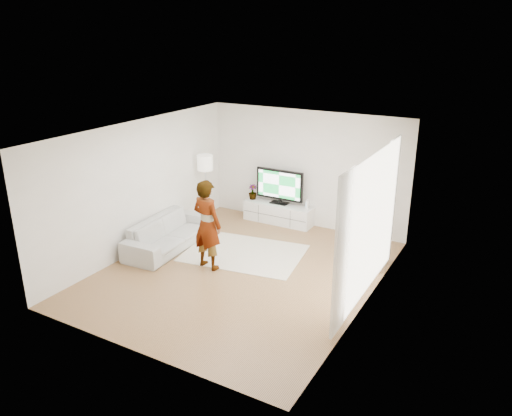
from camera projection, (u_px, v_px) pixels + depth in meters
The scene contains 17 objects.
floor at pixel (242, 272), 9.90m from camera, with size 6.00×6.00×0.00m, color #AE804E.
ceiling at pixel (240, 132), 8.95m from camera, with size 6.00×6.00×0.00m, color white.
wall_left at pixel (140, 186), 10.58m from camera, with size 0.02×6.00×2.80m, color white.
wall_right at pixel (370, 230), 8.26m from camera, with size 0.02×6.00×2.80m, color white.
wall_back at pixel (306, 169), 11.88m from camera, with size 5.00×0.02×2.80m, color white.
wall_front at pixel (130, 268), 6.97m from camera, with size 5.00×0.02×2.80m, color white.
window at pixel (374, 222), 8.50m from camera, with size 0.01×2.60×2.50m, color white.
curtain_near at pixel (343, 254), 7.51m from camera, with size 0.04×0.70×2.60m, color white.
curtain_far at pixel (390, 204), 9.64m from camera, with size 0.04×0.70×2.60m, color white.
media_console at pixel (279, 213), 12.35m from camera, with size 1.75×0.50×0.49m.
television at pixel (280, 185), 12.13m from camera, with size 1.23×0.24×0.86m.
game_console at pixel (307, 205), 11.88m from camera, with size 0.08×0.17×0.22m.
potted_plant at pixel (253, 192), 12.55m from camera, with size 0.21×0.21×0.38m, color #3F7238.
rug at pixel (244, 253), 10.72m from camera, with size 2.45×1.76×0.01m, color beige.
player at pixel (207, 225), 9.78m from camera, with size 0.67×0.44×1.83m, color #334772.
sofa at pixel (169, 233), 10.91m from camera, with size 2.28×0.89×0.67m, color #B2B1AD.
floor_lamp at pixel (205, 166), 12.01m from camera, with size 0.38×0.38×1.70m.
Camera 1 is at (4.62, -7.59, 4.54)m, focal length 35.00 mm.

